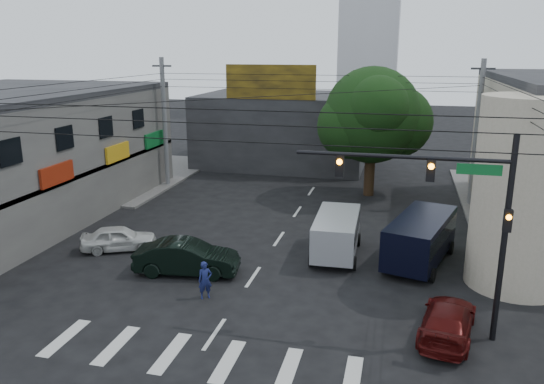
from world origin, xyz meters
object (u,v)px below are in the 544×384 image
at_px(silver_minivan, 336,236).
at_px(white_compact, 119,238).
at_px(street_tree, 372,116).
at_px(dark_sedan, 187,257).
at_px(traffic_officer, 205,280).
at_px(maroon_sedan, 448,320).
at_px(traffic_gantry, 454,203).
at_px(utility_pole_far_left, 165,123).
at_px(utility_pole_far_right, 477,135).
at_px(navy_van, 420,240).

bearing_deg(silver_minivan, white_compact, 98.51).
xyz_separation_m(street_tree, dark_sedan, (-6.98, -15.31, -4.71)).
height_order(street_tree, traffic_officer, street_tree).
xyz_separation_m(white_compact, traffic_officer, (6.09, -3.95, 0.16)).
xyz_separation_m(street_tree, maroon_sedan, (3.97, -18.14, -4.86)).
height_order(traffic_gantry, maroon_sedan, traffic_gantry).
height_order(dark_sedan, silver_minivan, silver_minivan).
distance_m(traffic_gantry, utility_pole_far_left, 25.00).
xyz_separation_m(utility_pole_far_right, navy_van, (-3.36, -10.55, -3.49)).
bearing_deg(utility_pole_far_left, white_compact, -76.05).
relative_size(utility_pole_far_right, traffic_officer, 5.92).
height_order(traffic_gantry, navy_van, traffic_gantry).
xyz_separation_m(utility_pole_far_left, dark_sedan, (7.52, -14.31, -3.84)).
relative_size(white_compact, silver_minivan, 0.83).
xyz_separation_m(utility_pole_far_left, maroon_sedan, (18.47, -17.14, -3.99)).
distance_m(traffic_gantry, traffic_officer, 10.02).
xyz_separation_m(street_tree, utility_pole_far_right, (6.50, -1.00, -0.87)).
relative_size(silver_minivan, navy_van, 0.80).
bearing_deg(traffic_officer, traffic_gantry, -36.80).
bearing_deg(street_tree, traffic_gantry, -78.01).
relative_size(street_tree, navy_van, 1.47).
height_order(utility_pole_far_left, navy_van, utility_pole_far_left).
bearing_deg(utility_pole_far_right, white_compact, -145.18).
xyz_separation_m(street_tree, traffic_gantry, (3.82, -18.00, -0.64)).
bearing_deg(dark_sedan, street_tree, -32.74).
relative_size(maroon_sedan, silver_minivan, 0.94).
xyz_separation_m(traffic_gantry, utility_pole_far_left, (-18.32, 17.00, -0.23)).
distance_m(utility_pole_far_right, silver_minivan, 13.32).
bearing_deg(navy_van, utility_pole_far_right, -2.05).
distance_m(utility_pole_far_left, white_compact, 13.44).
distance_m(street_tree, white_compact, 18.30).
xyz_separation_m(utility_pole_far_left, utility_pole_far_right, (21.00, 0.00, 0.00)).
relative_size(utility_pole_far_right, maroon_sedan, 2.07).
bearing_deg(navy_van, dark_sedan, 125.99).
xyz_separation_m(traffic_gantry, navy_van, (-0.69, 6.45, -3.72)).
relative_size(street_tree, dark_sedan, 1.81).
distance_m(dark_sedan, traffic_officer, 2.68).
bearing_deg(dark_sedan, white_compact, 59.06).
bearing_deg(utility_pole_far_left, traffic_officer, -60.76).
bearing_deg(maroon_sedan, utility_pole_far_right, -88.20).
bearing_deg(navy_van, utility_pole_far_left, 74.74).
distance_m(silver_minivan, navy_van, 3.92).
relative_size(traffic_gantry, utility_pole_far_right, 0.78).
distance_m(utility_pole_far_right, maroon_sedan, 17.78).
height_order(utility_pole_far_left, maroon_sedan, utility_pole_far_left).
bearing_deg(white_compact, utility_pole_far_left, -10.55).
relative_size(utility_pole_far_left, navy_van, 1.55).
distance_m(white_compact, traffic_officer, 7.26).
height_order(utility_pole_far_right, traffic_officer, utility_pole_far_right).
bearing_deg(traffic_gantry, silver_minivan, 125.52).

